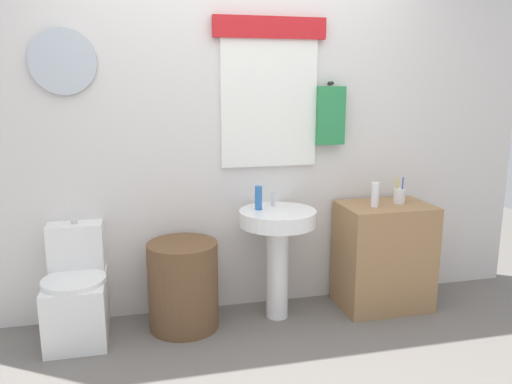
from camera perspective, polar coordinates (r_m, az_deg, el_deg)
back_wall at (r=3.47m, az=-2.61°, el=7.75°), size 4.40×0.18×2.60m
toilet at (r=3.41m, az=-19.63°, el=-10.90°), size 0.38×0.51×0.72m
laundry_hamper at (r=3.36m, az=-8.23°, el=-10.41°), size 0.45×0.45×0.58m
pedestal_sink at (r=3.38m, az=2.46°, el=-5.13°), size 0.51×0.51×0.75m
faucet at (r=3.43m, az=1.95°, el=-0.80°), size 0.03×0.03×0.10m
wooden_cabinet at (r=3.72m, az=14.23°, el=-7.00°), size 0.62×0.44×0.75m
soap_bottle at (r=3.32m, az=0.28°, el=-0.67°), size 0.05×0.05×0.16m
lotion_bottle at (r=3.52m, az=13.35°, el=-0.29°), size 0.05×0.05×0.17m
toothbrush_cup at (r=3.67m, az=15.94°, el=-0.41°), size 0.08×0.08×0.19m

